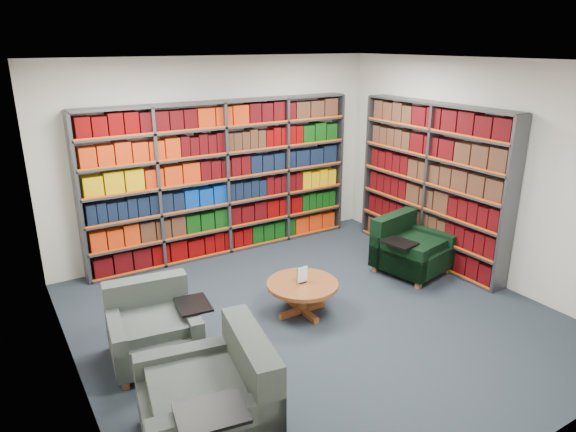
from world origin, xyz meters
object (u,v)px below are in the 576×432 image
chair_teal_front (218,401)px  coffee_table (302,289)px  chair_teal_left (153,329)px  chair_green_right (407,250)px

chair_teal_front → coffee_table: 2.10m
chair_teal_left → chair_teal_front: chair_teal_front is taller
chair_green_right → coffee_table: size_ratio=1.30×
chair_teal_front → coffee_table: (1.64, 1.32, -0.04)m
chair_teal_front → coffee_table: chair_teal_front is taller
chair_green_right → chair_teal_front: chair_teal_front is taller
chair_teal_left → chair_green_right: 3.57m
chair_teal_left → coffee_table: 1.72m
coffee_table → chair_teal_front: bearing=-141.2°
chair_teal_left → coffee_table: (1.72, -0.06, 0.01)m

